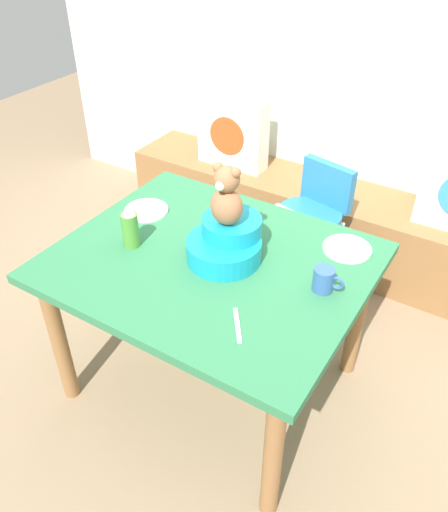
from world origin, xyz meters
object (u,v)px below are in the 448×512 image
(infant_seat_teal, at_px, (226,242))
(pillow_floral_left, at_px, (233,132))
(ketchup_bottle, at_px, (130,228))
(teddy_bear, at_px, (227,197))
(dinner_plate_far, at_px, (347,249))
(highchair, at_px, (310,218))
(dining_table, at_px, (211,278))
(coffee_mug, at_px, (324,280))
(dinner_plate_near, at_px, (146,210))

(infant_seat_teal, bearing_deg, pillow_floral_left, 120.03)
(infant_seat_teal, distance_m, ketchup_bottle, 0.40)
(infant_seat_teal, height_order, teddy_bear, teddy_bear)
(teddy_bear, xyz_separation_m, dinner_plate_far, (0.40, 0.30, -0.27))
(infant_seat_teal, bearing_deg, teddy_bear, -90.00)
(highchair, bearing_deg, dining_table, -96.10)
(coffee_mug, bearing_deg, pillow_floral_left, 133.17)
(dining_table, height_order, coffee_mug, coffee_mug)
(teddy_bear, bearing_deg, dinner_plate_near, 168.54)
(dinner_plate_near, bearing_deg, coffee_mug, -5.31)
(dining_table, xyz_separation_m, ketchup_bottle, (-0.33, -0.09, 0.19))
(infant_seat_teal, bearing_deg, dining_table, -134.21)
(coffee_mug, height_order, dinner_plate_far, coffee_mug)
(ketchup_bottle, xyz_separation_m, dinner_plate_near, (-0.12, 0.24, -0.08))
(coffee_mug, bearing_deg, ketchup_bottle, -168.92)
(coffee_mug, distance_m, dinner_plate_far, 0.29)
(dining_table, xyz_separation_m, teddy_bear, (0.05, 0.05, 0.38))
(coffee_mug, xyz_separation_m, dinner_plate_near, (-0.91, 0.08, -0.04))
(teddy_bear, distance_m, dinner_plate_far, 0.57)
(pillow_floral_left, xyz_separation_m, dinner_plate_near, (0.20, -1.09, 0.07))
(highchair, relative_size, infant_seat_teal, 2.39)
(infant_seat_teal, height_order, ketchup_bottle, ketchup_bottle)
(ketchup_bottle, relative_size, dinner_plate_far, 0.92)
(infant_seat_teal, bearing_deg, ketchup_bottle, -159.58)
(pillow_floral_left, xyz_separation_m, coffee_mug, (1.10, -1.18, 0.11))
(pillow_floral_left, relative_size, highchair, 0.56)
(pillow_floral_left, distance_m, infant_seat_teal, 1.38)
(infant_seat_teal, bearing_deg, dinner_plate_near, 168.60)
(pillow_floral_left, xyz_separation_m, infant_seat_teal, (0.69, -1.19, 0.13))
(highchair, bearing_deg, teddy_bear, -93.15)
(teddy_bear, bearing_deg, highchair, 86.85)
(pillow_floral_left, bearing_deg, dinner_plate_far, -39.31)
(teddy_bear, xyz_separation_m, ketchup_bottle, (-0.38, -0.14, -0.19))
(pillow_floral_left, distance_m, ketchup_bottle, 1.37)
(teddy_bear, relative_size, ketchup_bottle, 1.35)
(ketchup_bottle, distance_m, dinner_plate_near, 0.28)
(ketchup_bottle, bearing_deg, dinner_plate_near, 115.95)
(dining_table, xyz_separation_m, highchair, (0.09, 0.82, -0.12))
(pillow_floral_left, height_order, coffee_mug, pillow_floral_left)
(highchair, distance_m, infant_seat_teal, 0.83)
(coffee_mug, relative_size, dinner_plate_near, 0.60)
(coffee_mug, relative_size, dinner_plate_far, 0.60)
(highchair, relative_size, dinner_plate_near, 3.95)
(dinner_plate_near, bearing_deg, dinner_plate_far, 12.80)
(pillow_floral_left, height_order, ketchup_bottle, ketchup_bottle)
(ketchup_bottle, distance_m, coffee_mug, 0.81)
(dining_table, relative_size, dinner_plate_near, 6.15)
(highchair, bearing_deg, dinner_plate_far, -53.13)
(pillow_floral_left, distance_m, highchair, 0.86)
(dining_table, relative_size, coffee_mug, 10.25)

